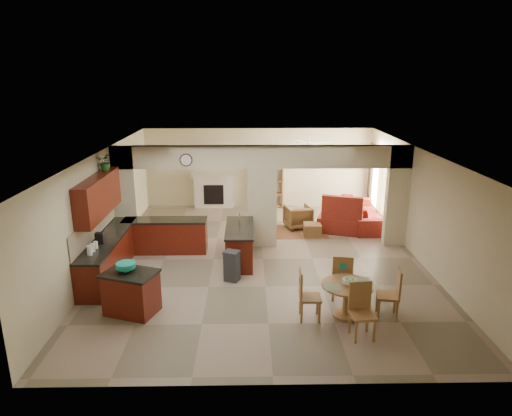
{
  "coord_description": "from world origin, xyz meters",
  "views": [
    {
      "loc": [
        -0.38,
        -10.98,
        4.61
      ],
      "look_at": [
        -0.18,
        0.3,
        1.29
      ],
      "focal_mm": 32.0,
      "sensor_mm": 36.0,
      "label": 1
    }
  ],
  "objects_px": {
    "sofa": "(364,213)",
    "armchair": "(298,217)",
    "dining_table": "(347,295)",
    "kitchen_island": "(131,292)"
  },
  "relations": [
    {
      "from": "kitchen_island",
      "to": "dining_table",
      "type": "relative_size",
      "value": 1.17
    },
    {
      "from": "sofa",
      "to": "armchair",
      "type": "bearing_deg",
      "value": 96.67
    },
    {
      "from": "sofa",
      "to": "dining_table",
      "type": "bearing_deg",
      "value": 162.08
    },
    {
      "from": "sofa",
      "to": "armchair",
      "type": "xyz_separation_m",
      "value": [
        -2.13,
        -0.28,
        -0.03
      ]
    },
    {
      "from": "kitchen_island",
      "to": "sofa",
      "type": "bearing_deg",
      "value": 61.83
    },
    {
      "from": "kitchen_island",
      "to": "armchair",
      "type": "distance_m",
      "value": 6.5
    },
    {
      "from": "dining_table",
      "to": "sofa",
      "type": "bearing_deg",
      "value": 72.98
    },
    {
      "from": "dining_table",
      "to": "kitchen_island",
      "type": "bearing_deg",
      "value": 176.92
    },
    {
      "from": "dining_table",
      "to": "sofa",
      "type": "height_order",
      "value": "sofa"
    },
    {
      "from": "dining_table",
      "to": "sofa",
      "type": "distance_m",
      "value": 5.99
    }
  ]
}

